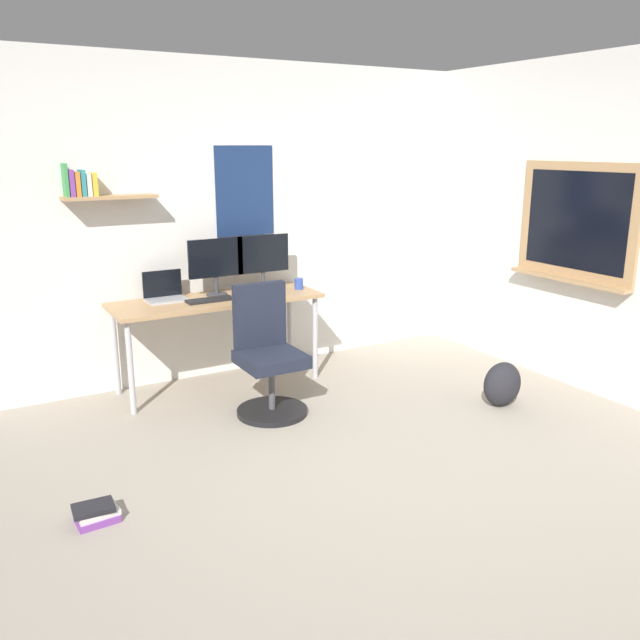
% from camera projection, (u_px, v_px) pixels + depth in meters
% --- Properties ---
extents(ground_plane, '(5.20, 5.20, 0.00)m').
position_uv_depth(ground_plane, '(376.00, 493.00, 3.77)').
color(ground_plane, '#9E9384').
rests_on(ground_plane, ground).
extents(wall_back, '(5.00, 0.30, 2.60)m').
position_uv_depth(wall_back, '(210.00, 222.00, 5.48)').
color(wall_back, silver).
rests_on(wall_back, ground).
extents(desk, '(1.67, 0.58, 0.74)m').
position_uv_depth(desk, '(217.00, 307.00, 5.28)').
color(desk, tan).
rests_on(desk, ground).
extents(office_chair, '(0.52, 0.52, 0.95)m').
position_uv_depth(office_chair, '(268.00, 359.00, 4.82)').
color(office_chair, black).
rests_on(office_chair, ground).
extents(laptop, '(0.31, 0.21, 0.23)m').
position_uv_depth(laptop, '(165.00, 293.00, 5.18)').
color(laptop, '#ADAFB5').
rests_on(laptop, desk).
extents(monitor_primary, '(0.46, 0.17, 0.46)m').
position_uv_depth(monitor_primary, '(216.00, 263.00, 5.29)').
color(monitor_primary, '#38383D').
rests_on(monitor_primary, desk).
extents(monitor_secondary, '(0.46, 0.17, 0.46)m').
position_uv_depth(monitor_secondary, '(263.00, 258.00, 5.49)').
color(monitor_secondary, '#38383D').
rests_on(monitor_secondary, desk).
extents(keyboard, '(0.37, 0.13, 0.02)m').
position_uv_depth(keyboard, '(210.00, 300.00, 5.15)').
color(keyboard, black).
rests_on(keyboard, desk).
extents(computer_mouse, '(0.10, 0.06, 0.03)m').
position_uv_depth(computer_mouse, '(243.00, 295.00, 5.29)').
color(computer_mouse, '#262628').
rests_on(computer_mouse, desk).
extents(coffee_mug, '(0.08, 0.08, 0.09)m').
position_uv_depth(coffee_mug, '(299.00, 284.00, 5.58)').
color(coffee_mug, '#334CA5').
rests_on(coffee_mug, desk).
extents(backpack, '(0.32, 0.22, 0.34)m').
position_uv_depth(backpack, '(502.00, 384.00, 4.99)').
color(backpack, '#232328').
rests_on(backpack, ground).
extents(book_stack_on_floor, '(0.24, 0.17, 0.09)m').
position_uv_depth(book_stack_on_floor, '(96.00, 513.00, 3.47)').
color(book_stack_on_floor, '#7A3D99').
rests_on(book_stack_on_floor, ground).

